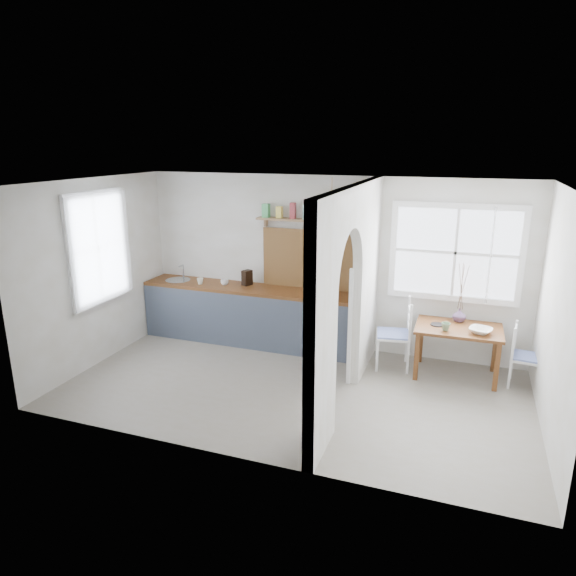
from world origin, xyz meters
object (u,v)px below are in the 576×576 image
(chair_left, at_px, (393,334))
(vase, at_px, (459,315))
(chair_right, at_px, (527,357))
(kettle, at_px, (320,289))
(dining_table, at_px, (457,351))

(chair_left, distance_m, vase, 0.92)
(vase, bearing_deg, chair_right, -17.38)
(kettle, height_order, vase, kettle)
(vase, bearing_deg, dining_table, -87.23)
(kettle, xyz_separation_m, vase, (1.94, 0.13, -0.22))
(dining_table, height_order, kettle, kettle)
(dining_table, relative_size, chair_left, 1.12)
(dining_table, relative_size, vase, 5.97)
(dining_table, bearing_deg, kettle, 176.47)
(chair_right, relative_size, vase, 4.44)
(chair_right, xyz_separation_m, kettle, (-2.80, 0.14, 0.59))
(chair_left, distance_m, kettle, 1.21)
(dining_table, xyz_separation_m, chair_right, (0.85, -0.04, 0.07))
(kettle, bearing_deg, chair_left, 6.91)
(chair_left, bearing_deg, dining_table, 80.34)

